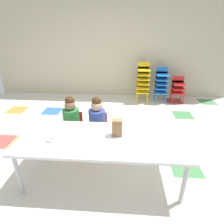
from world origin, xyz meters
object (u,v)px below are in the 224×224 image
Objects in this scene: kid_chair_blue_stack at (161,83)px; donut_powdered_on_plate at (51,139)px; craft_table at (102,141)px; seated_child_middle_seat at (97,119)px; seated_child_near_camera at (71,118)px; paper_bag_brown at (117,128)px; kid_chair_yellow_stack at (143,80)px; paper_plate_near_edge at (51,141)px; kid_chair_red_stack at (178,87)px; paper_plate_center_table at (64,132)px.

kid_chair_blue_stack reaches higher than donut_powdered_on_plate.
seated_child_middle_seat is at bearing 103.61° from craft_table.
craft_table is at bearing -48.41° from seated_child_near_camera.
seated_child_near_camera is 0.96m from paper_bag_brown.
seated_child_middle_seat is 2.48m from kid_chair_yellow_stack.
paper_bag_brown is at bearing -58.49° from seated_child_middle_seat.
paper_bag_brown is 0.83m from donut_powdered_on_plate.
seated_child_near_camera reaches higher than paper_plate_near_edge.
seated_child_near_camera reaches higher than kid_chair_blue_stack.
kid_chair_yellow_stack reaches higher than seated_child_middle_seat.
seated_child_middle_seat is at bearing -111.62° from kid_chair_yellow_stack.
paper_plate_near_edge is (-0.61, -0.11, 0.05)m from craft_table.
seated_child_middle_seat is at bearing -129.05° from kid_chair_red_stack.
kid_chair_blue_stack is (1.82, 2.30, -0.04)m from seated_child_near_camera.
craft_table is 3.04m from kid_chair_yellow_stack.
kid_chair_blue_stack is 5.11× the size of paper_plate_near_edge.
kid_chair_blue_stack is (0.49, -0.00, -0.06)m from kid_chair_yellow_stack.
paper_bag_brown is at bearing 25.07° from craft_table.
paper_plate_center_table is at bearing -83.95° from seated_child_near_camera.
kid_chair_blue_stack is 0.48m from kid_chair_red_stack.
paper_plate_near_edge is (-1.37, -3.05, 0.04)m from kid_chair_yellow_stack.
kid_chair_yellow_stack is 9.15× the size of donut_powdered_on_plate.
paper_plate_center_table is (0.09, 0.22, 0.00)m from paper_plate_near_edge.
kid_chair_red_stack is (1.71, 2.95, -0.18)m from craft_table.
seated_child_middle_seat is (-0.16, 0.65, -0.02)m from craft_table.
paper_plate_center_table is at bearing -121.95° from kid_chair_blue_stack.
kid_chair_red_stack reaches higher than paper_plate_near_edge.
seated_child_middle_seat is 0.68m from paper_bag_brown.
kid_chair_blue_stack is at bearing 67.03° from craft_table.
paper_plate_near_edge is at bearing -112.93° from paper_plate_center_table.
seated_child_near_camera is 1.00× the size of kid_chair_blue_stack.
paper_bag_brown is (0.76, -0.56, 0.17)m from seated_child_near_camera.
seated_child_middle_seat is 1.00× the size of kid_chair_blue_stack.
paper_bag_brown is 1.94× the size of donut_powdered_on_plate.
paper_plate_near_edge is at bearing -121.13° from seated_child_middle_seat.
kid_chair_yellow_stack reaches higher than paper_plate_near_edge.
craft_table is 2.27× the size of kid_chair_blue_stack.
craft_table is at bearing -120.11° from kid_chair_red_stack.
donut_powdered_on_plate is at bearing -170.17° from craft_table.
donut_powdered_on_plate reaches higher than paper_plate_center_table.
kid_chair_red_stack reaches higher than paper_plate_center_table.
seated_child_near_camera is at bearing 180.00° from seated_child_middle_seat.
craft_table is 0.62m from donut_powdered_on_plate.
donut_powdered_on_plate is at bearing -114.11° from kid_chair_yellow_stack.
kid_chair_yellow_stack is 1.53× the size of kid_chair_red_stack.
kid_chair_red_stack is 3.78× the size of paper_plate_near_edge.
kid_chair_yellow_stack is at bearing 65.89° from donut_powdered_on_plate.
paper_bag_brown reaches higher than paper_plate_center_table.
craft_table is 0.62m from paper_plate_near_edge.
paper_bag_brown is 1.22× the size of paper_plate_near_edge.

